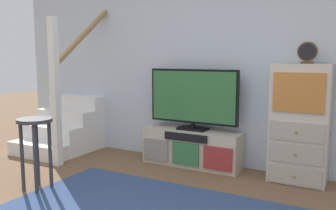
{
  "coord_description": "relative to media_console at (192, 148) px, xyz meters",
  "views": [
    {
      "loc": [
        1.47,
        -1.67,
        1.32
      ],
      "look_at": [
        -0.33,
        1.64,
        0.82
      ],
      "focal_mm": 37.79,
      "sensor_mm": 36.0,
      "label": 1
    }
  ],
  "objects": [
    {
      "name": "back_wall",
      "position": [
        0.3,
        0.27,
        1.13
      ],
      "size": [
        6.4,
        0.12,
        2.7
      ],
      "primitive_type": "cube",
      "color": "silver",
      "rests_on": "ground_plane"
    },
    {
      "name": "media_console",
      "position": [
        0.0,
        0.0,
        0.0
      ],
      "size": [
        1.22,
        0.38,
        0.44
      ],
      "color": "#BCB29E",
      "rests_on": "ground_plane"
    },
    {
      "name": "television",
      "position": [
        -0.0,
        0.02,
        0.62
      ],
      "size": [
        1.14,
        0.22,
        0.74
      ],
      "color": "black",
      "rests_on": "media_console"
    },
    {
      "name": "side_cabinet",
      "position": [
        1.23,
        0.01,
        0.41
      ],
      "size": [
        0.58,
        0.38,
        1.26
      ],
      "color": "beige",
      "rests_on": "ground_plane"
    },
    {
      "name": "desk_clock",
      "position": [
        1.28,
        -0.0,
        1.15
      ],
      "size": [
        0.2,
        0.08,
        0.22
      ],
      "color": "#4C3823",
      "rests_on": "side_cabinet"
    },
    {
      "name": "staircase",
      "position": [
        -1.94,
        0.01,
        0.15
      ],
      "size": [
        1.0,
        1.36,
        2.2
      ],
      "color": "white",
      "rests_on": "ground_plane"
    },
    {
      "name": "bar_stool_near",
      "position": [
        -1.03,
        -1.48,
        0.32
      ],
      "size": [
        0.34,
        0.34,
        0.73
      ],
      "color": "#333338",
      "rests_on": "ground_plane"
    }
  ]
}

